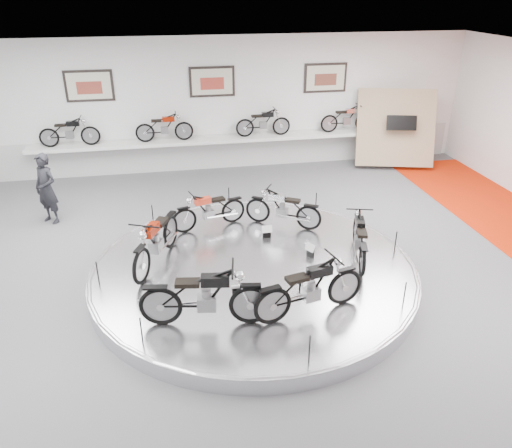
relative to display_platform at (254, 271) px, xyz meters
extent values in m
plane|color=#525255|center=(0.00, -0.30, -0.15)|extent=(16.00, 16.00, 0.00)
plane|color=white|center=(0.00, -0.30, 3.85)|extent=(16.00, 16.00, 0.00)
plane|color=silver|center=(0.00, 6.70, 1.85)|extent=(16.00, 0.00, 16.00)
cube|color=#BCBCBA|center=(0.00, 6.68, 0.40)|extent=(15.68, 0.04, 1.10)
cylinder|color=silver|center=(0.00, 0.00, 0.00)|extent=(6.40, 6.40, 0.30)
torus|color=#B2B2BA|center=(0.00, 0.00, 0.12)|extent=(6.40, 6.40, 0.10)
cube|color=silver|center=(0.00, 6.40, 0.85)|extent=(11.00, 0.55, 0.10)
cube|color=beige|center=(-3.50, 6.66, 2.55)|extent=(1.35, 0.06, 0.88)
cube|color=beige|center=(0.00, 6.66, 2.55)|extent=(1.35, 0.06, 0.88)
cube|color=beige|center=(3.50, 6.66, 2.55)|extent=(1.35, 0.06, 0.88)
cube|color=#A17E64|center=(5.60, 5.80, 1.10)|extent=(2.56, 1.52, 2.30)
imported|color=black|center=(-4.43, 3.52, 0.72)|extent=(0.76, 0.73, 1.75)
camera|label=1|loc=(-1.56, -8.40, 5.23)|focal=35.00mm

